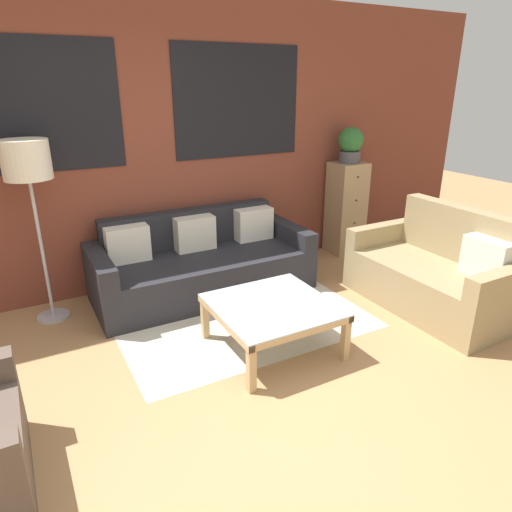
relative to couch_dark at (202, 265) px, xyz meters
The scene contains 9 objects.
ground_plane 2.00m from the couch_dark, 98.55° to the right, with size 16.00×16.00×0.00m, color #AD7F51.
wall_back_brick 1.26m from the couch_dark, 121.21° to the left, with size 8.40×0.09×2.80m.
rug 0.77m from the couch_dark, 83.97° to the right, with size 2.15×1.50×0.00m.
couch_dark is the anchor object (origin of this frame).
settee_vintage 2.24m from the couch_dark, 37.03° to the right, with size 0.80×1.53×0.92m.
coffee_table 1.27m from the couch_dark, 86.61° to the right, with size 0.88×0.88×0.39m.
floor_lamp 1.77m from the couch_dark, behind, with size 0.38×0.38×1.57m.
drawer_cabinet 2.02m from the couch_dark, ahead, with size 0.39×0.36×1.11m.
potted_plant 2.26m from the couch_dark, ahead, with size 0.29×0.29×0.41m.
Camera 1 is at (-1.25, -2.01, 2.00)m, focal length 32.00 mm.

